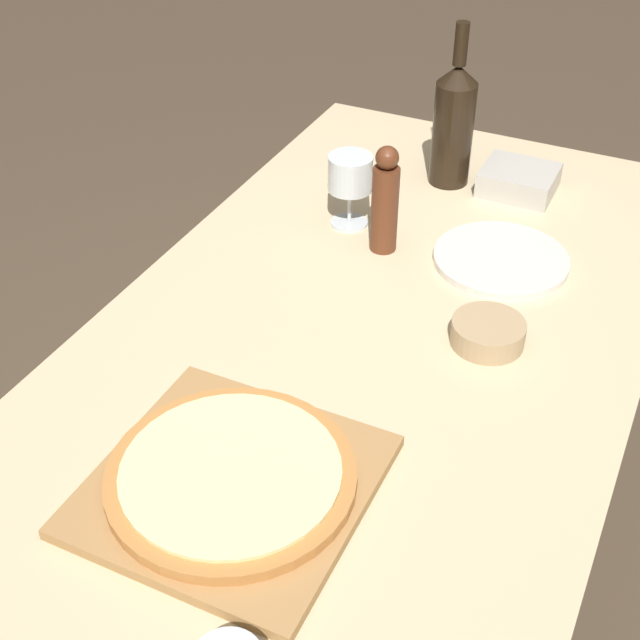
# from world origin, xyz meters

# --- Properties ---
(ground_plane) EXTENTS (12.00, 12.00, 0.00)m
(ground_plane) POSITION_xyz_m (0.00, 0.00, 0.00)
(ground_plane) COLOR #4C3D2D
(dining_table) EXTENTS (0.89, 1.74, 0.76)m
(dining_table) POSITION_xyz_m (0.00, 0.00, 0.67)
(dining_table) COLOR #CCB78E
(dining_table) RESTS_ON ground_plane
(cutting_board) EXTENTS (0.36, 0.36, 0.02)m
(cutting_board) POSITION_xyz_m (-0.03, -0.37, 0.77)
(cutting_board) COLOR #A87A47
(cutting_board) RESTS_ON dining_table
(pizza) EXTENTS (0.34, 0.34, 0.02)m
(pizza) POSITION_xyz_m (-0.03, -0.37, 0.79)
(pizza) COLOR #BC7A3D
(pizza) RESTS_ON cutting_board
(wine_bottle) EXTENTS (0.09, 0.09, 0.35)m
(wine_bottle) POSITION_xyz_m (-0.05, 0.60, 0.90)
(wine_bottle) COLOR black
(wine_bottle) RESTS_ON dining_table
(pepper_mill) EXTENTS (0.05, 0.05, 0.21)m
(pepper_mill) POSITION_xyz_m (-0.08, 0.29, 0.86)
(pepper_mill) COLOR #5B2D19
(pepper_mill) RESTS_ON dining_table
(wine_glass) EXTENTS (0.09, 0.09, 0.15)m
(wine_glass) POSITION_xyz_m (-0.17, 0.34, 0.87)
(wine_glass) COLOR silver
(wine_glass) RESTS_ON dining_table
(small_bowl) EXTENTS (0.12, 0.12, 0.04)m
(small_bowl) POSITION_xyz_m (0.19, 0.09, 0.78)
(small_bowl) COLOR tan
(small_bowl) RESTS_ON dining_table
(dinner_plate) EXTENTS (0.25, 0.25, 0.01)m
(dinner_plate) POSITION_xyz_m (0.14, 0.34, 0.77)
(dinner_plate) COLOR silver
(dinner_plate) RESTS_ON dining_table
(food_container) EXTENTS (0.15, 0.13, 0.05)m
(food_container) POSITION_xyz_m (0.10, 0.62, 0.79)
(food_container) COLOR #BCB7AD
(food_container) RESTS_ON dining_table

